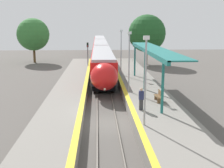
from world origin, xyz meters
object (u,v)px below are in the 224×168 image
object	(u,v)px
train	(101,50)
railway_signal	(88,54)
lamppost_near	(145,76)
person_waiting	(141,99)
lamppost_mid	(129,58)
lamppost_far	(121,49)
platform_bench	(159,96)

from	to	relation	value
train	railway_signal	bearing A→B (deg)	-98.72
lamppost_near	person_waiting	bearing A→B (deg)	84.98
railway_signal	lamppost_mid	xyz separation A→B (m)	(4.41, -17.13, 1.43)
lamppost_mid	lamppost_far	distance (m)	8.98
person_waiting	lamppost_mid	xyz separation A→B (m)	(-0.28, 5.81, 2.32)
person_waiting	lamppost_near	size ratio (longest dim) A/B	0.30
lamppost_far	lamppost_mid	bearing A→B (deg)	-90.00
person_waiting	lamppost_mid	size ratio (longest dim) A/B	0.30
train	lamppost_near	distance (m)	40.11
train	lamppost_near	world-z (taller)	lamppost_near
lamppost_mid	lamppost_far	size ratio (longest dim) A/B	1.00
railway_signal	lamppost_far	size ratio (longest dim) A/B	0.80
railway_signal	lamppost_mid	world-z (taller)	lamppost_mid
platform_bench	train	bearing A→B (deg)	97.25
train	platform_bench	xyz separation A→B (m)	(4.40, -34.56, -0.67)
platform_bench	lamppost_far	size ratio (longest dim) A/B	0.28
person_waiting	railway_signal	distance (m)	23.43
lamppost_near	lamppost_mid	bearing A→B (deg)	90.00
lamppost_near	lamppost_mid	xyz separation A→B (m)	(0.00, 8.98, 0.00)
person_waiting	lamppost_far	bearing A→B (deg)	91.08
person_waiting	lamppost_far	world-z (taller)	lamppost_far
platform_bench	railway_signal	size ratio (longest dim) A/B	0.34
train	lamppost_mid	world-z (taller)	lamppost_mid
person_waiting	platform_bench	bearing A→B (deg)	50.91
train	person_waiting	size ratio (longest dim) A/B	37.13
railway_signal	lamppost_near	distance (m)	26.51
train	platform_bench	distance (m)	34.85
lamppost_near	railway_signal	bearing A→B (deg)	99.58
lamppost_mid	lamppost_far	xyz separation A→B (m)	(0.00, 8.98, 0.00)
train	person_waiting	bearing A→B (deg)	-86.03
lamppost_mid	train	bearing A→B (deg)	94.20
platform_bench	lamppost_near	xyz separation A→B (m)	(-2.12, -5.43, 2.73)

